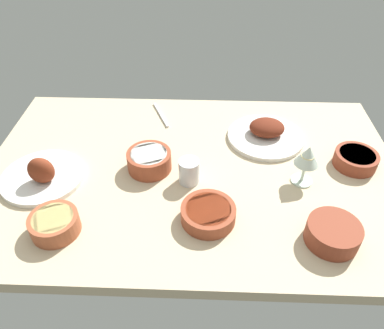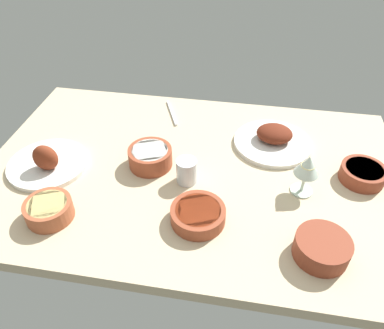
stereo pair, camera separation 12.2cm
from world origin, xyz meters
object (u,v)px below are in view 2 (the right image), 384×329
Objects in this scene: bowl_sauce at (198,214)px; bowl_cream at (151,156)px; plate_center_main at (47,162)px; bowl_onions at (322,247)px; water_tumbler at (187,171)px; wine_glass at (308,167)px; bowl_pasta at (49,209)px; plate_near_viewer at (273,139)px; bowl_soup at (363,173)px; fork_loose at (172,113)px.

bowl_cream is (-19.70, 22.39, 0.94)cm from bowl_sauce.
plate_center_main reaches higher than bowl_sauce.
bowl_cream is 1.01× the size of bowl_onions.
bowl_sauce is 1.08× the size of bowl_cream.
wine_glass is at bearing 2.07° from water_tumbler.
bowl_pasta is 1.64× the size of water_tumbler.
bowl_sauce is at bearing 169.21° from bowl_onions.
plate_near_viewer is at bearing 111.27° from wine_glass.
bowl_cream is at bearing -156.05° from plate_near_viewer.
plate_near_viewer is 1.90× the size of bowl_cream.
bowl_soup is at bearing 19.07° from bowl_pasta.
plate_center_main is at bearing 117.78° from bowl_pasta.
plate_center_main is 1.81× the size of bowl_cream.
bowl_sauce is at bearing -117.64° from plate_near_viewer.
water_tumbler reaches higher than bowl_onions.
fork_loose is at bearing 143.35° from wine_glass.
bowl_soup is at bearing 3.07° from bowl_cream.
bowl_onions reaches higher than fork_loose.
wine_glass reaches higher than bowl_soup.
wine_glass is at bearing 1.84° from plate_center_main.
bowl_pasta is at bearing -62.22° from plate_center_main.
bowl_onions reaches higher than bowl_soup.
wine_glass is at bearing 29.82° from bowl_sauce.
plate_center_main is 89.76cm from bowl_onions.
plate_center_main is at bearing -173.67° from bowl_soup.
bowl_sauce is 29.84cm from bowl_cream.
bowl_pasta is (-63.95, -46.39, 0.90)cm from plate_near_viewer.
bowl_cream reaches higher than bowl_onions.
plate_near_viewer is 3.35× the size of water_tumbler.
bowl_soup is 0.78× the size of fork_loose.
bowl_cream is at bearing 12.88° from plate_center_main.
bowl_pasta is at bearing -160.93° from bowl_soup.
wine_glass reaches higher than plate_center_main.
bowl_onions is (12.50, -47.01, 1.10)cm from plate_near_viewer.
bowl_pasta is at bearing -149.09° from water_tumbler.
bowl_pasta is (-42.70, -5.81, 0.51)cm from bowl_sauce.
fork_loose is (0.38, 31.88, -3.08)cm from bowl_cream.
water_tumbler reaches higher than bowl_soup.
wine_glass reaches higher than fork_loose.
plate_center_main is 1.47× the size of fork_loose.
wine_glass reaches higher than bowl_onions.
bowl_onions is 0.80× the size of fork_loose.
water_tumbler is (-27.45, -24.54, 2.03)cm from plate_near_viewer.
bowl_onions is 76.45cm from bowl_pasta.
plate_center_main is 1.82× the size of bowl_onions.
bowl_onions is 1.75× the size of water_tumbler.
plate_near_viewer reaches higher than bowl_cream.
fork_loose is at bearing 108.94° from water_tumbler.
plate_near_viewer is 44.83cm from bowl_cream.
bowl_pasta is 64.52cm from fork_loose.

